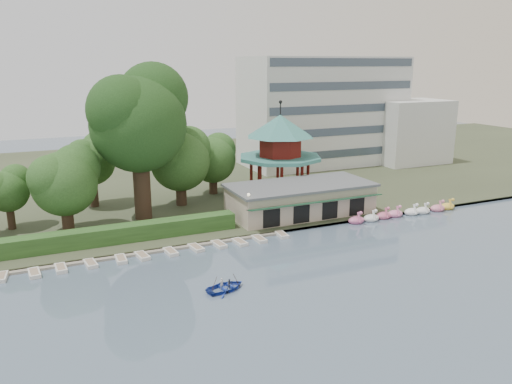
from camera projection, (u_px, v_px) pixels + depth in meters
ground_plane at (321, 302)px, 41.44m from camera, size 220.00×220.00×0.00m
shore at (167, 175)px, 87.44m from camera, size 220.00×70.00×0.40m
embankment at (242, 236)px, 56.72m from camera, size 220.00×0.60×0.30m
dock at (136, 253)px, 51.95m from camera, size 34.00×1.60×0.24m
boathouse at (300, 198)px, 64.22m from camera, size 18.60×9.39×3.90m
pavilion at (280, 147)px, 72.59m from camera, size 12.40×12.40×13.50m
office_building at (337, 115)px, 95.16m from camera, size 38.00×18.00×20.00m
hedge at (102, 236)px, 53.40m from camera, size 30.00×2.00×1.80m
lamp_post at (249, 204)px, 58.02m from camera, size 0.36×0.36×4.28m
big_tree at (139, 116)px, 59.65m from camera, size 12.70×11.83×19.10m
small_trees at (115, 167)px, 62.85m from camera, size 40.22×17.20×10.62m
swan_boats at (404, 213)px, 64.80m from camera, size 17.06×2.14×1.92m
moored_rowboats at (145, 256)px, 50.95m from camera, size 32.80×2.75×0.36m
rowboat_with_passengers at (226, 284)px, 43.55m from camera, size 5.71×4.64×2.01m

